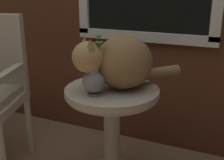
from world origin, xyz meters
The scene contains 3 objects.
wicker_side_table centered at (0.26, 0.25, 0.43)m, with size 0.54×0.54×0.64m.
cat centered at (0.30, 0.27, 0.79)m, with size 0.49×0.54×0.30m.
pewter_vase_with_ivy centered at (0.21, 0.13, 0.73)m, with size 0.12×0.12×0.31m.
Camera 1 is at (0.88, -1.15, 1.20)m, focal length 46.32 mm.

